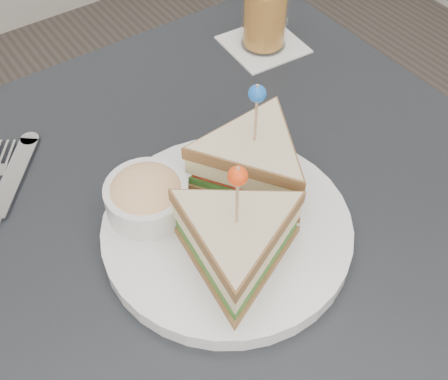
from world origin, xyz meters
TOP-DOWN VIEW (x-y plane):
  - table at (0.00, 0.00)m, footprint 0.80×0.80m
  - plate_meal at (0.01, -0.01)m, footprint 0.33×0.31m
  - drink_set at (0.26, 0.26)m, footprint 0.12×0.12m

SIDE VIEW (x-z plane):
  - table at x=0.00m, z-range 0.30..1.05m
  - plate_meal at x=0.01m, z-range 0.71..0.88m
  - drink_set at x=0.26m, z-range 0.74..0.89m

